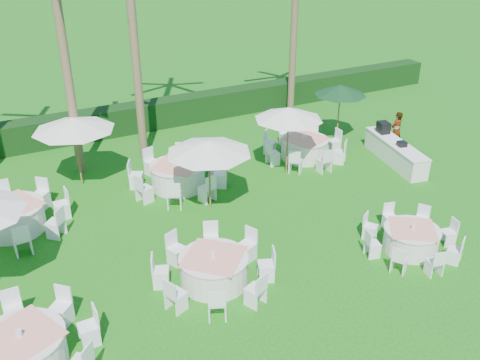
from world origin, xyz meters
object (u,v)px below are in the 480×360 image
(banquet_table_c, at_px, (411,239))
(banquet_table_f, at_px, (304,148))
(banquet_table_b, at_px, (214,269))
(umbrella_c, at_px, (73,124))
(buffet_table, at_px, (395,151))
(staff_person, at_px, (396,130))
(umbrella_green, at_px, (341,90))
(umbrella_d, at_px, (289,114))
(banquet_table_a, at_px, (23,350))
(umbrella_b, at_px, (209,147))
(banquet_table_d, at_px, (13,217))
(banquet_table_e, at_px, (178,175))

(banquet_table_c, distance_m, banquet_table_f, 6.89)
(banquet_table_b, relative_size, umbrella_c, 1.12)
(buffet_table, relative_size, staff_person, 2.33)
(banquet_table_c, relative_size, staff_person, 1.79)
(umbrella_green, bearing_deg, umbrella_d, -155.15)
(umbrella_c, bearing_deg, buffet_table, -18.21)
(banquet_table_a, height_order, umbrella_b, umbrella_b)
(umbrella_d, bearing_deg, banquet_table_d, 177.14)
(umbrella_b, bearing_deg, staff_person, 6.78)
(banquet_table_c, height_order, banquet_table_d, banquet_table_d)
(banquet_table_c, xyz_separation_m, umbrella_c, (-7.55, 8.60, 1.95))
(banquet_table_c, relative_size, banquet_table_e, 0.83)
(umbrella_green, bearing_deg, banquet_table_d, -174.93)
(banquet_table_f, distance_m, buffet_table, 3.52)
(banquet_table_c, height_order, umbrella_c, umbrella_c)
(buffet_table, bearing_deg, staff_person, 47.39)
(staff_person, bearing_deg, umbrella_d, -7.16)
(umbrella_b, bearing_deg, buffet_table, 0.12)
(umbrella_green, bearing_deg, umbrella_c, 174.88)
(banquet_table_f, bearing_deg, buffet_table, -33.89)
(banquet_table_a, distance_m, umbrella_b, 7.95)
(banquet_table_a, xyz_separation_m, buffet_table, (14.35, 4.35, 0.02))
(banquet_table_a, bearing_deg, buffet_table, 16.86)
(umbrella_b, bearing_deg, banquet_table_d, 164.70)
(staff_person, bearing_deg, umbrella_green, -52.22)
(umbrella_d, relative_size, umbrella_green, 1.04)
(banquet_table_c, height_order, umbrella_b, umbrella_b)
(banquet_table_b, distance_m, banquet_table_c, 5.85)
(banquet_table_c, relative_size, umbrella_c, 1.00)
(banquet_table_c, height_order, banquet_table_e, banquet_table_e)
(banquet_table_c, relative_size, banquet_table_d, 0.82)
(banquet_table_e, height_order, staff_person, staff_person)
(banquet_table_a, height_order, banquet_table_b, banquet_table_a)
(banquet_table_c, bearing_deg, banquet_table_a, 177.14)
(banquet_table_f, distance_m, umbrella_green, 2.98)
(banquet_table_a, height_order, umbrella_c, umbrella_c)
(banquet_table_c, distance_m, banquet_table_d, 12.00)
(umbrella_b, distance_m, buffet_table, 8.13)
(banquet_table_b, xyz_separation_m, banquet_table_f, (6.56, 5.58, 0.01))
(banquet_table_f, xyz_separation_m, umbrella_d, (-1.34, -0.83, 1.93))
(buffet_table, bearing_deg, banquet_table_e, 166.82)
(banquet_table_b, height_order, buffet_table, buffet_table)
(banquet_table_c, height_order, staff_person, staff_person)
(banquet_table_f, relative_size, buffet_table, 0.89)
(buffet_table, bearing_deg, banquet_table_b, -159.13)
(staff_person, bearing_deg, banquet_table_b, 17.83)
(banquet_table_c, xyz_separation_m, umbrella_d, (-0.50, 6.01, 1.98))
(umbrella_green, bearing_deg, banquet_table_b, -143.92)
(banquet_table_f, bearing_deg, banquet_table_e, -179.76)
(banquet_table_d, distance_m, umbrella_d, 9.79)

